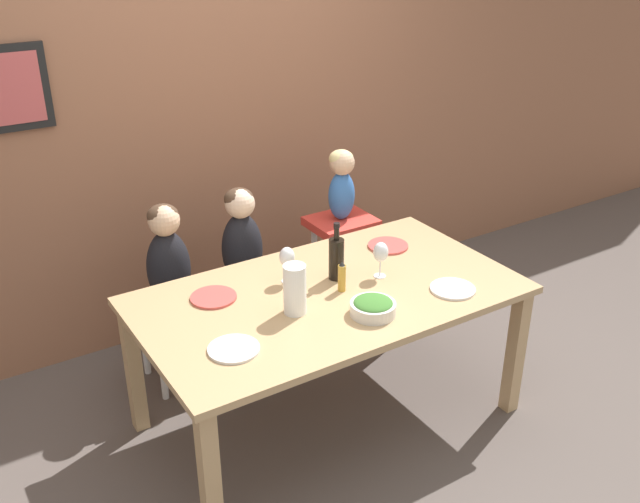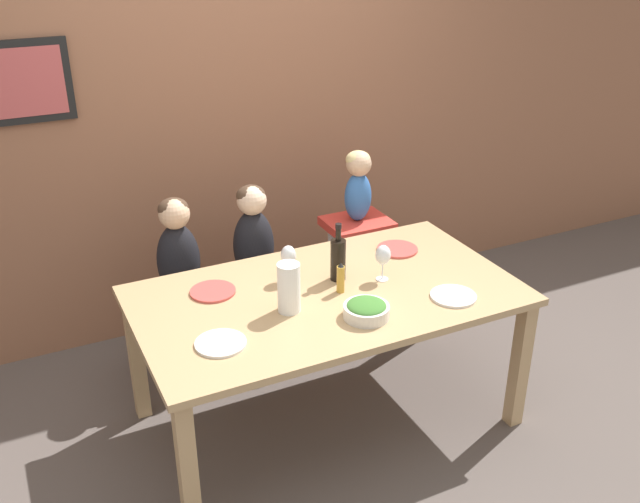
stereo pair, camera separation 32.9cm
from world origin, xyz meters
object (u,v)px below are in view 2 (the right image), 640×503
(paper_towel_roll, at_px, (289,288))
(wine_glass_far, at_px, (288,256))
(dinner_plate_back_right, at_px, (397,249))
(person_baby_right, at_px, (358,182))
(chair_right_highchair, at_px, (357,245))
(dinner_plate_back_left, at_px, (213,291))
(wine_bottle, at_px, (338,258))
(person_child_center, at_px, (253,233))
(chair_far_left, at_px, (183,307))
(salad_bowl_large, at_px, (366,309))
(chair_far_center, at_px, (256,291))
(wine_glass_near, at_px, (383,255))
(dinner_plate_front_right, at_px, (453,296))
(dinner_plate_front_left, at_px, (221,343))
(person_child_left, at_px, (177,248))

(paper_towel_roll, relative_size, wine_glass_far, 1.28)
(dinner_plate_back_right, bearing_deg, wine_glass_far, -175.37)
(person_baby_right, relative_size, paper_towel_roll, 1.79)
(chair_right_highchair, bearing_deg, dinner_plate_back_left, -154.61)
(wine_bottle, height_order, dinner_plate_back_right, wine_bottle)
(wine_bottle, relative_size, paper_towel_roll, 1.26)
(chair_right_highchair, distance_m, person_child_center, 0.68)
(chair_right_highchair, relative_size, paper_towel_roll, 3.07)
(chair_far_left, relative_size, person_child_center, 0.85)
(chair_far_left, height_order, wine_bottle, wine_bottle)
(wine_bottle, distance_m, paper_towel_roll, 0.37)
(wine_bottle, bearing_deg, salad_bowl_large, -97.79)
(chair_far_center, bearing_deg, wine_glass_near, -61.97)
(chair_far_center, bearing_deg, dinner_plate_back_right, -37.74)
(chair_far_left, height_order, chair_far_center, same)
(dinner_plate_back_left, height_order, dinner_plate_front_right, same)
(dinner_plate_back_right, relative_size, dinner_plate_front_right, 1.00)
(chair_far_left, relative_size, wine_bottle, 1.62)
(chair_far_center, bearing_deg, dinner_plate_front_left, -118.46)
(wine_glass_near, distance_m, wine_glass_far, 0.45)
(chair_right_highchair, distance_m, paper_towel_roll, 1.16)
(person_child_left, xyz_separation_m, wine_glass_far, (0.40, -0.53, 0.10))
(person_child_center, xyz_separation_m, paper_towel_roll, (-0.14, -0.80, 0.09))
(wine_bottle, bearing_deg, chair_far_center, 107.13)
(chair_far_center, relative_size, wine_bottle, 1.62)
(chair_right_highchair, height_order, dinner_plate_front_left, dinner_plate_front_left)
(person_child_left, bearing_deg, chair_far_left, -90.00)
(wine_glass_far, bearing_deg, chair_far_left, 126.75)
(chair_far_left, relative_size, dinner_plate_back_right, 2.21)
(person_baby_right, xyz_separation_m, dinner_plate_back_right, (-0.02, -0.48, -0.21))
(person_baby_right, bearing_deg, dinner_plate_back_right, -92.97)
(chair_right_highchair, xyz_separation_m, salad_bowl_large, (-0.50, -1.00, 0.22))
(wine_glass_far, relative_size, dinner_plate_front_left, 0.85)
(person_child_left, height_order, dinner_plate_front_left, person_child_left)
(dinner_plate_back_left, bearing_deg, dinner_plate_back_right, 0.69)
(wine_bottle, xyz_separation_m, salad_bowl_large, (-0.05, -0.37, -0.07))
(person_child_center, xyz_separation_m, dinner_plate_front_right, (0.59, -1.02, -0.02))
(wine_bottle, xyz_separation_m, dinner_plate_back_right, (0.43, 0.15, -0.11))
(wine_glass_near, relative_size, dinner_plate_front_right, 0.85)
(person_child_center, bearing_deg, wine_glass_near, -62.01)
(person_child_center, relative_size, dinner_plate_front_right, 2.59)
(person_child_center, xyz_separation_m, wine_bottle, (0.19, -0.63, 0.09))
(dinner_plate_back_left, bearing_deg, chair_right_highchair, 25.39)
(paper_towel_roll, xyz_separation_m, wine_glass_far, (0.11, 0.27, 0.01))
(paper_towel_roll, distance_m, wine_glass_far, 0.29)
(chair_far_left, xyz_separation_m, paper_towel_roll, (0.28, -0.80, 0.45))
(person_child_center, distance_m, wine_bottle, 0.66)
(paper_towel_roll, height_order, salad_bowl_large, paper_towel_roll)
(chair_right_highchair, relative_size, person_child_left, 1.28)
(wine_glass_far, bearing_deg, wine_bottle, -23.86)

